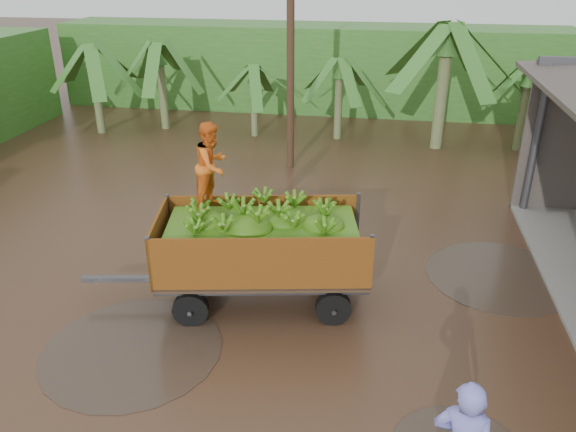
# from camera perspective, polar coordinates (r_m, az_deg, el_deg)

# --- Properties ---
(ground) EXTENTS (100.00, 100.00, 0.00)m
(ground) POSITION_cam_1_polar(r_m,az_deg,el_deg) (11.22, 1.22, -9.50)
(ground) COLOR black
(ground) RESTS_ON ground
(hedge_north) EXTENTS (22.00, 3.00, 3.60)m
(hedge_north) POSITION_cam_1_polar(r_m,az_deg,el_deg) (25.77, 2.24, 14.88)
(hedge_north) COLOR #2D661E
(hedge_north) RESTS_ON ground
(banana_trailer) EXTENTS (5.72, 2.67, 3.57)m
(banana_trailer) POSITION_cam_1_polar(r_m,az_deg,el_deg) (10.94, -2.82, -2.82)
(banana_trailer) COLOR #9B5A16
(banana_trailer) RESTS_ON ground
(utility_pole) EXTENTS (1.20, 0.24, 8.38)m
(utility_pole) POSITION_cam_1_polar(r_m,az_deg,el_deg) (17.59, 0.26, 18.18)
(utility_pole) COLOR #47301E
(utility_pole) RESTS_ON ground
(banana_plants) EXTENTS (24.11, 20.28, 4.44)m
(banana_plants) POSITION_cam_1_polar(r_m,az_deg,el_deg) (17.72, -7.61, 9.95)
(banana_plants) COLOR #2D661E
(banana_plants) RESTS_ON ground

